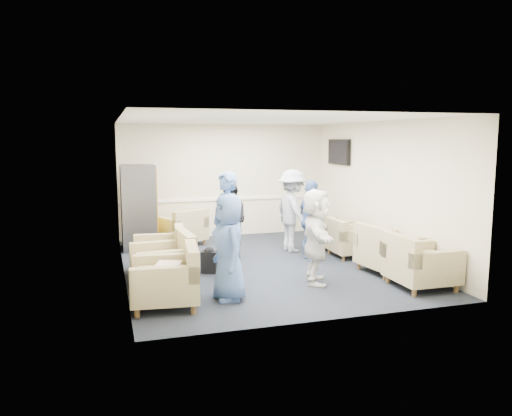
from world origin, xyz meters
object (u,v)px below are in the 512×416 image
object	(u,v)px
armchair_right_near	(418,265)
person_mid_right	(311,220)
person_front_right	(316,236)
armchair_left_mid	(167,264)
armchair_left_far	(162,254)
armchair_corner	(184,230)
armchair_right_far	(327,232)
person_mid_left	(226,226)
person_front_left	(229,248)
person_back_right	(293,211)
armchair_right_midnear	(386,252)
person_back_left	(230,221)
armchair_right_midfar	(349,241)
vending_machine	(139,207)
armchair_left_near	(170,281)

from	to	relation	value
armchair_right_near	person_mid_right	distance (m)	2.42
person_front_right	armchair_left_mid	bearing A→B (deg)	97.95
armchair_left_far	armchair_corner	size ratio (longest dim) A/B	0.86
armchair_right_far	person_mid_left	world-z (taller)	person_mid_left
armchair_left_far	person_front_left	distance (m)	1.94
armchair_right_near	person_back_right	xyz separation A→B (m)	(-0.97, 3.02, 0.49)
armchair_right_midnear	armchair_corner	xyz separation A→B (m)	(-3.08, 3.35, -0.02)
person_back_left	armchair_right_midfar	bearing A→B (deg)	46.38
person_front_right	armchair_corner	bearing A→B (deg)	44.28
armchair_right_near	vending_machine	bearing A→B (deg)	44.20
armchair_left_near	person_back_left	world-z (taller)	person_back_left
vending_machine	person_mid_left	bearing A→B (deg)	-66.16
armchair_right_far	person_front_right	bearing A→B (deg)	145.83
person_front_right	person_mid_left	bearing A→B (deg)	83.41
armchair_corner	person_mid_left	xyz separation A→B (m)	(0.28, -2.91, 0.57)
vending_machine	person_front_right	xyz separation A→B (m)	(2.59, -3.50, -0.12)
person_front_left	person_front_right	size ratio (longest dim) A/B	1.00
armchair_left_far	vending_machine	world-z (taller)	vending_machine
armchair_left_near	armchair_right_near	world-z (taller)	armchair_left_near
person_back_right	person_mid_right	world-z (taller)	person_back_right
armchair_right_near	armchair_right_far	size ratio (longest dim) A/B	1.05
armchair_right_near	armchair_corner	bearing A→B (deg)	35.96
person_mid_right	armchair_left_mid	bearing A→B (deg)	104.64
person_mid_left	person_back_right	world-z (taller)	person_mid_left
person_mid_right	armchair_corner	bearing A→B (deg)	41.82
armchair_left_far	vending_machine	distance (m)	2.28
armchair_left_near	person_mid_left	bearing A→B (deg)	142.18
armchair_left_mid	person_back_left	size ratio (longest dim) A/B	0.64
person_mid_right	person_back_right	bearing A→B (deg)	1.06
person_back_left	person_back_right	distance (m)	1.45
vending_machine	person_front_right	world-z (taller)	vending_machine
person_mid_left	armchair_left_near	bearing A→B (deg)	-52.86
person_back_right	armchair_left_far	bearing A→B (deg)	102.44
armchair_left_near	armchair_left_mid	xyz separation A→B (m)	(0.08, 0.98, -0.00)
armchair_left_mid	armchair_right_far	xyz separation A→B (m)	(3.73, 2.00, -0.04)
person_mid_left	person_mid_right	size ratio (longest dim) A/B	1.16
person_front_left	armchair_left_mid	bearing A→B (deg)	-144.15
armchair_left_far	armchair_right_near	bearing A→B (deg)	68.73
armchair_right_midfar	person_back_left	xyz separation A→B (m)	(-2.33, 0.47, 0.44)
armchair_left_far	armchair_right_far	world-z (taller)	armchair_left_far
armchair_left_near	armchair_right_near	distance (m)	3.89
armchair_left_near	armchair_right_near	xyz separation A→B (m)	(3.88, -0.26, -0.00)
armchair_right_midnear	armchair_right_far	bearing A→B (deg)	-4.54
person_front_left	person_mid_right	distance (m)	2.83
armchair_right_midfar	person_back_right	xyz separation A→B (m)	(-0.92, 0.78, 0.53)
armchair_right_midnear	person_mid_right	size ratio (longest dim) A/B	0.65
armchair_right_near	vending_machine	size ratio (longest dim) A/B	0.51
person_mid_left	person_back_right	size ratio (longest dim) A/B	1.06
person_back_right	person_back_left	bearing A→B (deg)	95.43
armchair_right_midfar	person_mid_left	world-z (taller)	person_mid_left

